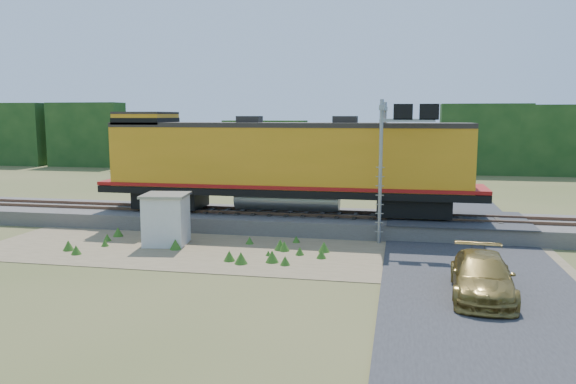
% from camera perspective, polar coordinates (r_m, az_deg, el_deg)
% --- Properties ---
extents(ground, '(140.00, 140.00, 0.00)m').
position_cam_1_polar(ground, '(24.67, 1.52, -6.53)').
color(ground, '#475123').
rests_on(ground, ground).
extents(ballast, '(70.00, 5.00, 0.80)m').
position_cam_1_polar(ballast, '(30.38, 3.47, -3.06)').
color(ballast, slate).
rests_on(ballast, ground).
extents(rails, '(70.00, 1.54, 0.16)m').
position_cam_1_polar(rails, '(30.29, 3.47, -2.16)').
color(rails, brown).
rests_on(rails, ballast).
extents(dirt_shoulder, '(26.00, 8.00, 0.03)m').
position_cam_1_polar(dirt_shoulder, '(25.55, -2.74, -6.01)').
color(dirt_shoulder, '#8C7754').
rests_on(dirt_shoulder, ground).
extents(road, '(7.00, 66.00, 0.86)m').
position_cam_1_polar(road, '(25.20, 17.80, -6.40)').
color(road, '#38383A').
rests_on(road, ground).
extents(tree_line_north, '(130.00, 3.00, 6.50)m').
position_cam_1_polar(tree_line_north, '(61.77, 7.61, 4.88)').
color(tree_line_north, '#173A15').
rests_on(tree_line_north, ground).
extents(weed_clumps, '(15.00, 6.20, 0.56)m').
position_cam_1_polar(weed_clumps, '(25.58, -6.24, -6.06)').
color(weed_clumps, '#33641C').
rests_on(weed_clumps, ground).
extents(locomotive, '(20.73, 3.16, 5.35)m').
position_cam_1_polar(locomotive, '(30.33, -0.66, 3.04)').
color(locomotive, black).
rests_on(locomotive, rails).
extents(shed, '(2.33, 2.33, 2.44)m').
position_cam_1_polar(shed, '(27.18, -12.26, -2.71)').
color(shed, silver).
rests_on(shed, ground).
extents(signal_gantry, '(2.72, 6.20, 6.86)m').
position_cam_1_polar(signal_gantry, '(28.92, 10.29, 5.79)').
color(signal_gantry, gray).
rests_on(signal_gantry, ground).
extents(car, '(2.28, 5.02, 1.42)m').
position_cam_1_polar(car, '(20.23, 19.12, -8.09)').
color(car, olive).
rests_on(car, ground).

